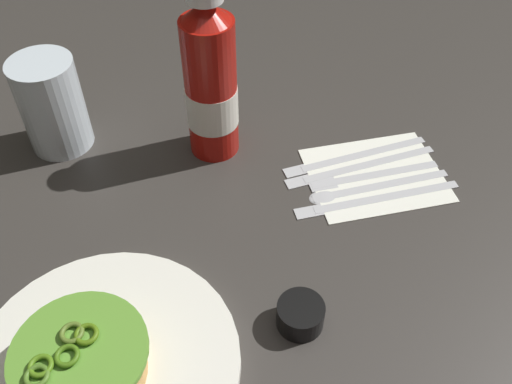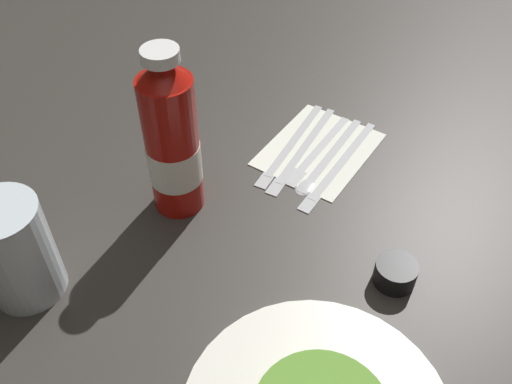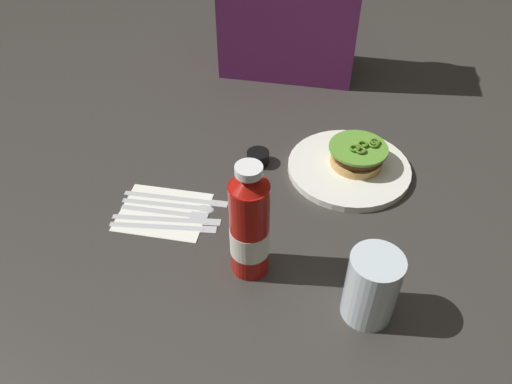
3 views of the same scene
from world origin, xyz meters
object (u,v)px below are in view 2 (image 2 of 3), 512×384
object	(u,v)px
water_glass	(15,251)
condiment_cup	(395,273)
napkin	(319,149)
fork_utensil	(313,154)
steak_knife	(288,147)
spoon_utensil	(322,164)
ketchup_bottle	(172,143)
table_knife	(299,153)
butter_knife	(336,168)

from	to	relation	value
water_glass	condiment_cup	size ratio (longest dim) A/B	2.61
napkin	fork_utensil	distance (m)	0.02
napkin	steak_knife	world-z (taller)	steak_knife
fork_utensil	spoon_utensil	bearing A→B (deg)	63.82
ketchup_bottle	fork_utensil	size ratio (longest dim) A/B	1.29
ketchup_bottle	spoon_utensil	size ratio (longest dim) A/B	1.21
napkin	table_knife	xyz separation A→B (m)	(0.03, -0.02, 0.00)
ketchup_bottle	spoon_utensil	distance (m)	0.23
steak_knife	condiment_cup	bearing A→B (deg)	60.92
ketchup_bottle	napkin	world-z (taller)	ketchup_bottle
ketchup_bottle	butter_knife	distance (m)	0.25
condiment_cup	fork_utensil	size ratio (longest dim) A/B	0.28
butter_knife	table_knife	bearing A→B (deg)	-89.52
condiment_cup	napkin	xyz separation A→B (m)	(-0.16, -0.19, -0.01)
spoon_utensil	napkin	bearing A→B (deg)	-142.41
condiment_cup	table_knife	world-z (taller)	condiment_cup
steak_knife	butter_knife	distance (m)	0.08
napkin	butter_knife	distance (m)	0.05
ketchup_bottle	spoon_utensil	xyz separation A→B (m)	(-0.17, 0.12, -0.10)
ketchup_bottle	butter_knife	world-z (taller)	ketchup_bottle
spoon_utensil	butter_knife	world-z (taller)	same
spoon_utensil	steak_knife	bearing A→B (deg)	-92.11
napkin	water_glass	bearing A→B (deg)	-20.81
napkin	butter_knife	xyz separation A→B (m)	(0.03, 0.04, 0.00)
ketchup_bottle	condiment_cup	size ratio (longest dim) A/B	4.65
butter_knife	fork_utensil	bearing A→B (deg)	-100.96
water_glass	fork_utensil	bearing A→B (deg)	158.22
condiment_cup	napkin	size ratio (longest dim) A/B	0.29
steak_knife	table_knife	world-z (taller)	same
steak_knife	napkin	bearing A→B (deg)	125.04
ketchup_bottle	spoon_utensil	world-z (taller)	ketchup_bottle
steak_knife	spoon_utensil	distance (m)	0.06
condiment_cup	napkin	world-z (taller)	condiment_cup
ketchup_bottle	table_knife	size ratio (longest dim) A/B	1.07
napkin	butter_knife	size ratio (longest dim) A/B	0.79
condiment_cup	spoon_utensil	xyz separation A→B (m)	(-0.13, -0.17, -0.01)
condiment_cup	fork_utensil	world-z (taller)	condiment_cup
spoon_utensil	butter_knife	bearing A→B (deg)	97.24
ketchup_bottle	water_glass	bearing A→B (deg)	-14.48
ketchup_bottle	condiment_cup	bearing A→B (deg)	98.50
fork_utensil	butter_knife	size ratio (longest dim) A/B	0.82
ketchup_bottle	butter_knife	xyz separation A→B (m)	(-0.17, 0.14, -0.10)
water_glass	ketchup_bottle	bearing A→B (deg)	165.52
water_glass	steak_knife	xyz separation A→B (m)	(-0.38, 0.12, -0.06)
steak_knife	spoon_utensil	xyz separation A→B (m)	(0.00, 0.06, 0.00)
condiment_cup	spoon_utensil	world-z (taller)	condiment_cup
water_glass	condiment_cup	world-z (taller)	water_glass
butter_knife	napkin	bearing A→B (deg)	-121.87
fork_utensil	butter_knife	bearing A→B (deg)	79.04
fork_utensil	butter_knife	xyz separation A→B (m)	(0.01, 0.04, 0.00)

